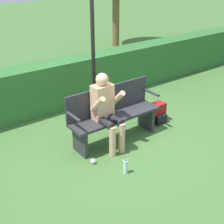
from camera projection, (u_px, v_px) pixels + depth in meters
The scene contains 8 objects.
ground_plane at pixel (115, 140), 5.57m from camera, with size 40.00×40.00×0.00m, color #426B33.
hedge_back at pixel (63, 84), 6.69m from camera, with size 12.00×0.56×1.01m.
park_bench at pixel (113, 113), 5.40m from camera, with size 1.69×0.44×0.97m.
person_seated at pixel (106, 108), 5.09m from camera, with size 0.48×0.57×1.29m.
backpack at pixel (157, 113), 6.13m from camera, with size 0.34×0.30×0.38m.
water_bottle at pixel (126, 167), 4.66m from camera, with size 0.07×0.07×0.24m.
signpost at pixel (93, 47), 5.48m from camera, with size 0.36×0.09×2.68m.
litter_crumple at pixel (93, 161), 4.91m from camera, with size 0.08×0.08×0.08m.
Camera 1 is at (-2.91, -3.80, 2.91)m, focal length 50.00 mm.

